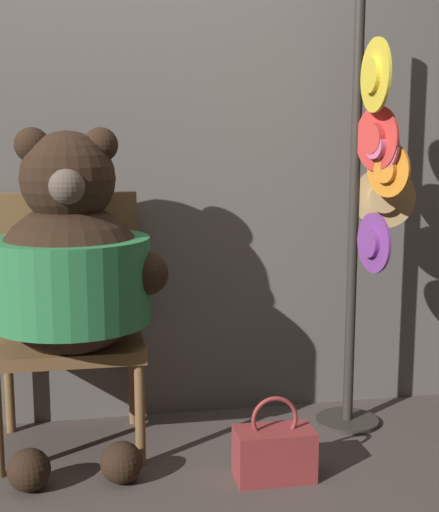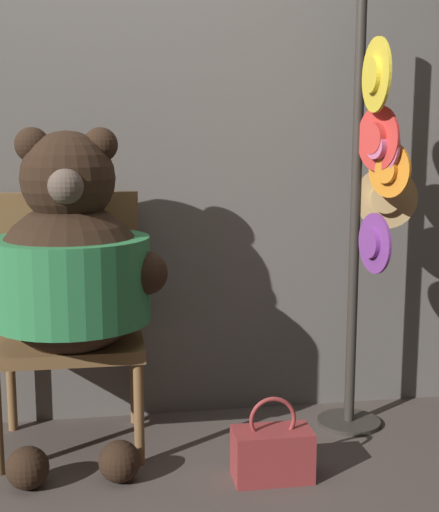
{
  "view_description": "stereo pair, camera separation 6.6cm",
  "coord_description": "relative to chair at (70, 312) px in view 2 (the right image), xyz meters",
  "views": [
    {
      "loc": [
        -0.0,
        -2.48,
        1.27
      ],
      "look_at": [
        0.52,
        0.34,
        0.79
      ],
      "focal_mm": 50.0,
      "sensor_mm": 36.0,
      "label": 1
    },
    {
      "loc": [
        0.06,
        -2.49,
        1.27
      ],
      "look_at": [
        0.52,
        0.34,
        0.79
      ],
      "focal_mm": 50.0,
      "sensor_mm": 36.0,
      "label": 2
    }
  ],
  "objects": [
    {
      "name": "ground_plane",
      "position": [
        0.09,
        -0.45,
        -0.55
      ],
      "size": [
        14.0,
        14.0,
        0.0
      ],
      "primitive_type": "plane",
      "color": "#4C423D"
    },
    {
      "name": "wall_back",
      "position": [
        0.09,
        0.25,
        0.8
      ],
      "size": [
        8.0,
        0.1,
        2.69
      ],
      "color": "#66605B",
      "rests_on": "ground_plane"
    },
    {
      "name": "chair",
      "position": [
        0.0,
        0.0,
        0.0
      ],
      "size": [
        0.59,
        0.48,
        1.04
      ],
      "color": "brown",
      "rests_on": "ground_plane"
    },
    {
      "name": "teddy_bear",
      "position": [
        0.02,
        -0.17,
        0.21
      ],
      "size": [
        0.74,
        0.66,
        1.31
      ],
      "color": "black",
      "rests_on": "ground_plane"
    },
    {
      "name": "hat_display_rack",
      "position": [
        1.24,
        -0.15,
        0.45
      ],
      "size": [
        0.38,
        0.47,
        1.87
      ],
      "color": "#332D28",
      "rests_on": "ground_plane"
    },
    {
      "name": "handbag_on_ground",
      "position": [
        0.75,
        -0.51,
        -0.44
      ],
      "size": [
        0.29,
        0.16,
        0.32
      ],
      "color": "maroon",
      "rests_on": "ground_plane"
    }
  ]
}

